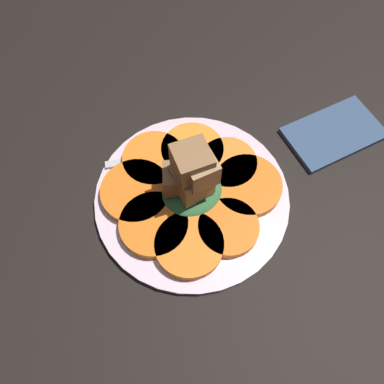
{
  "coord_description": "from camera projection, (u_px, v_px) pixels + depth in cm",
  "views": [
    {
      "loc": [
        10.46,
        20.76,
        50.44
      ],
      "look_at": [
        0.0,
        0.0,
        4.1
      ],
      "focal_mm": 35.0,
      "sensor_mm": 36.0,
      "label": 1
    }
  ],
  "objects": [
    {
      "name": "fork",
      "position": [
        176.0,
        153.0,
        0.56
      ],
      "size": [
        19.67,
        6.93,
        0.4
      ],
      "rotation": [
        0.0,
        0.0,
        -0.27
      ],
      "color": "#B2B2B7",
      "rests_on": "plate"
    },
    {
      "name": "carrot_slice_5",
      "position": [
        154.0,
        224.0,
        0.5
      ],
      "size": [
        9.27,
        9.27,
        1.4
      ],
      "primitive_type": "cylinder",
      "color": "orange",
      "rests_on": "plate"
    },
    {
      "name": "carrot_slice_2",
      "position": [
        192.0,
        150.0,
        0.55
      ],
      "size": [
        9.21,
        9.21,
        1.4
      ],
      "primitive_type": "cylinder",
      "color": "orange",
      "rests_on": "plate"
    },
    {
      "name": "napkin",
      "position": [
        335.0,
        135.0,
        0.58
      ],
      "size": [
        14.73,
        8.84,
        0.8
      ],
      "color": "#334766",
      "rests_on": "table_slab"
    },
    {
      "name": "center_pile",
      "position": [
        191.0,
        180.0,
        0.49
      ],
      "size": [
        8.64,
        7.78,
        10.98
      ],
      "color": "#2D6033",
      "rests_on": "plate"
    },
    {
      "name": "table_slab",
      "position": [
        192.0,
        202.0,
        0.55
      ],
      "size": [
        120.0,
        120.0,
        2.0
      ],
      "primitive_type": "cube",
      "color": "black",
      "rests_on": "ground"
    },
    {
      "name": "plate",
      "position": [
        192.0,
        197.0,
        0.53
      ],
      "size": [
        27.51,
        27.51,
        1.05
      ],
      "color": "silver",
      "rests_on": "table_slab"
    },
    {
      "name": "carrot_slice_3",
      "position": [
        154.0,
        159.0,
        0.55
      ],
      "size": [
        9.11,
        9.11,
        1.4
      ],
      "primitive_type": "cylinder",
      "color": "orange",
      "rests_on": "plate"
    },
    {
      "name": "carrot_slice_1",
      "position": [
        228.0,
        164.0,
        0.54
      ],
      "size": [
        8.42,
        8.42,
        1.4
      ],
      "primitive_type": "cylinder",
      "color": "orange",
      "rests_on": "plate"
    },
    {
      "name": "carrot_slice_7",
      "position": [
        228.0,
        228.0,
        0.5
      ],
      "size": [
        8.18,
        8.18,
        1.4
      ],
      "primitive_type": "cylinder",
      "color": "orange",
      "rests_on": "plate"
    },
    {
      "name": "carrot_slice_4",
      "position": [
        136.0,
        191.0,
        0.52
      ],
      "size": [
        9.82,
        9.82,
        1.4
      ],
      "primitive_type": "cylinder",
      "color": "orange",
      "rests_on": "plate"
    },
    {
      "name": "carrot_slice_0",
      "position": [
        248.0,
        186.0,
        0.53
      ],
      "size": [
        9.61,
        9.61,
        1.4
      ],
      "primitive_type": "cylinder",
      "color": "orange",
      "rests_on": "plate"
    },
    {
      "name": "carrot_slice_6",
      "position": [
        189.0,
        245.0,
        0.49
      ],
      "size": [
        9.08,
        9.08,
        1.4
      ],
      "primitive_type": "cylinder",
      "color": "orange",
      "rests_on": "plate"
    }
  ]
}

